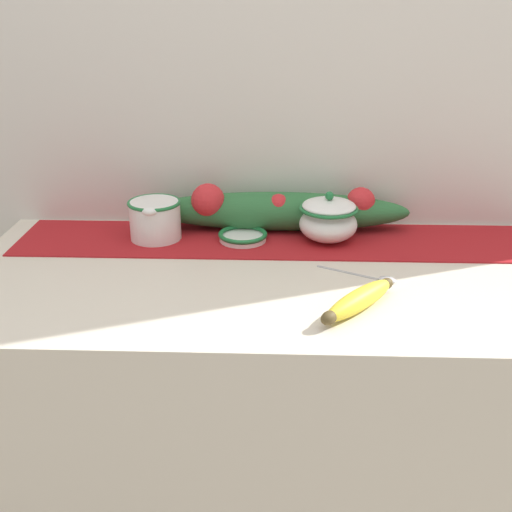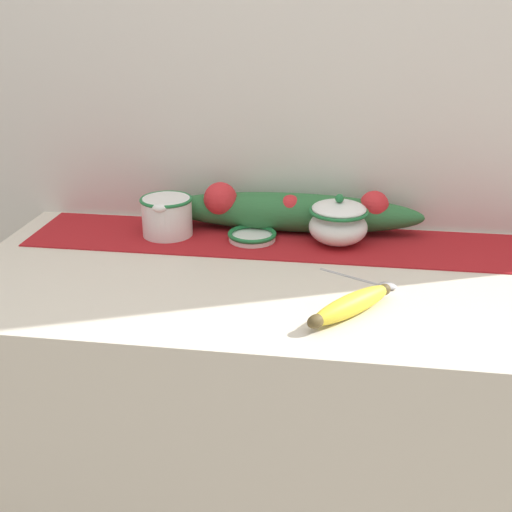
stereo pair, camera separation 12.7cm
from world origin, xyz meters
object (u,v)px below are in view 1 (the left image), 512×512
cream_pitcher (155,218)px  spoon (381,279)px  sugar_bowl (328,219)px  small_dish (242,236)px  banana (358,300)px

cream_pitcher → spoon: (0.49, -0.21, -0.05)m
sugar_bowl → small_dish: size_ratio=1.18×
cream_pitcher → spoon: bearing=-23.3°
cream_pitcher → small_dish: size_ratio=1.24×
banana → spoon: bearing=65.1°
sugar_bowl → banana: size_ratio=0.73×
banana → small_dish: bearing=124.5°
cream_pitcher → small_dish: bearing=-2.1°
cream_pitcher → sugar_bowl: size_ratio=1.05×
small_dish → spoon: bearing=-35.2°
spoon → sugar_bowl: bearing=141.8°
cream_pitcher → small_dish: cream_pitcher is taller
cream_pitcher → spoon: cream_pitcher is taller
cream_pitcher → sugar_bowl: sugar_bowl is taller
cream_pitcher → sugar_bowl: (0.40, -0.00, 0.00)m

